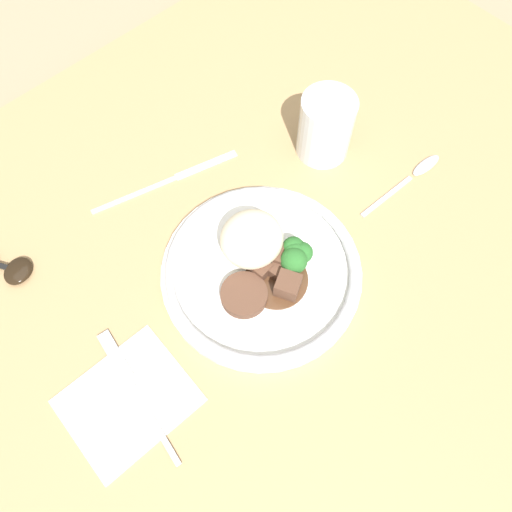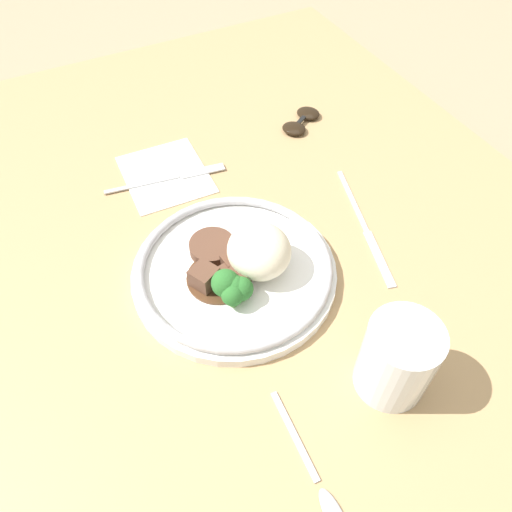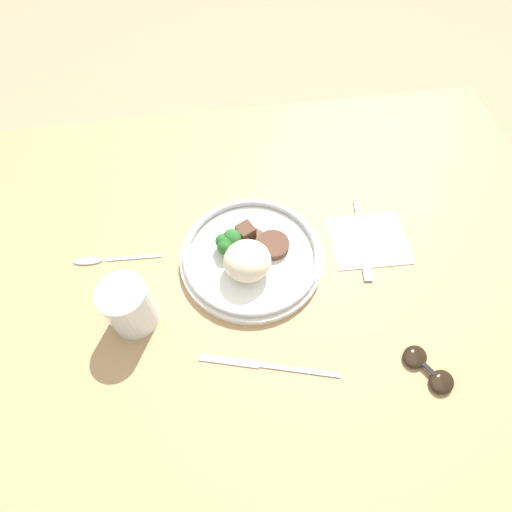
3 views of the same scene
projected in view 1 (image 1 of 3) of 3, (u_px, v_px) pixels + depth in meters
ground_plane at (252, 265)px, 0.72m from camera, size 8.00×8.00×0.00m
dining_table at (252, 260)px, 0.71m from camera, size 1.30×0.95×0.03m
napkin at (128, 401)px, 0.60m from camera, size 0.15×0.13×0.00m
plate at (262, 265)px, 0.66m from camera, size 0.27×0.27×0.08m
juice_glass at (325, 129)px, 0.73m from camera, size 0.08×0.08×0.10m
fork at (131, 382)px, 0.61m from camera, size 0.04×0.19×0.00m
knife at (172, 179)px, 0.75m from camera, size 0.23×0.07×0.00m
spoon at (417, 173)px, 0.75m from camera, size 0.17×0.02×0.01m
sunglasses at (0, 266)px, 0.68m from camera, size 0.08×0.10×0.01m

